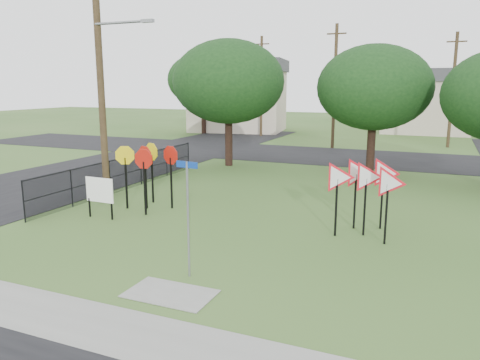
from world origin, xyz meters
name	(u,v)px	position (x,y,z in m)	size (l,w,h in m)	color
ground	(216,259)	(0.00, 0.00, 0.00)	(140.00, 140.00, 0.00)	#345921
sidewalk	(121,331)	(0.00, -4.20, 0.01)	(30.00, 1.60, 0.02)	gray
street_left	(103,169)	(-12.00, 10.00, 0.01)	(8.00, 50.00, 0.02)	black
street_far	(349,157)	(0.00, 20.00, 0.01)	(60.00, 8.00, 0.02)	black
curb_pad	(170,294)	(0.00, -2.40, 0.01)	(2.00, 1.20, 0.02)	gray
street_name_sign	(188,212)	(-0.10, -1.33, 1.67)	(0.60, 0.08, 2.90)	gray
stop_sign_cluster	(147,162)	(-4.74, 3.81, 1.82)	(2.28, 1.86, 2.45)	black
yield_sign_cluster	(366,180)	(3.36, 3.79, 1.77)	(2.56, 1.72, 2.41)	black
info_board	(100,191)	(-5.56, 1.99, 0.98)	(1.18, 0.07, 1.47)	black
utility_pole_main	(101,71)	(-7.24, 4.50, 5.21)	(3.55, 0.33, 10.00)	#473721
far_pole_a	(335,86)	(-2.00, 24.00, 4.60)	(1.40, 0.24, 9.00)	#473721
far_pole_b	(453,90)	(6.00, 28.00, 4.35)	(1.40, 0.24, 8.50)	#473721
far_pole_c	(261,86)	(-10.00, 30.00, 4.60)	(1.40, 0.24, 9.00)	#473721
fence_run	(126,172)	(-7.60, 6.25, 0.78)	(0.05, 11.55, 1.50)	black
house_left	(239,95)	(-14.00, 34.00, 3.65)	(10.58, 8.88, 7.20)	beige
house_mid	(428,101)	(4.00, 40.00, 3.15)	(8.40, 8.40, 6.20)	beige
tree_near_left	(228,82)	(-6.00, 14.00, 4.86)	(6.40, 6.40, 7.27)	black
tree_near_mid	(374,88)	(2.00, 15.00, 4.54)	(6.00, 6.00, 6.80)	black
tree_far_left	(203,80)	(-16.00, 30.00, 5.17)	(6.80, 6.80, 7.73)	black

